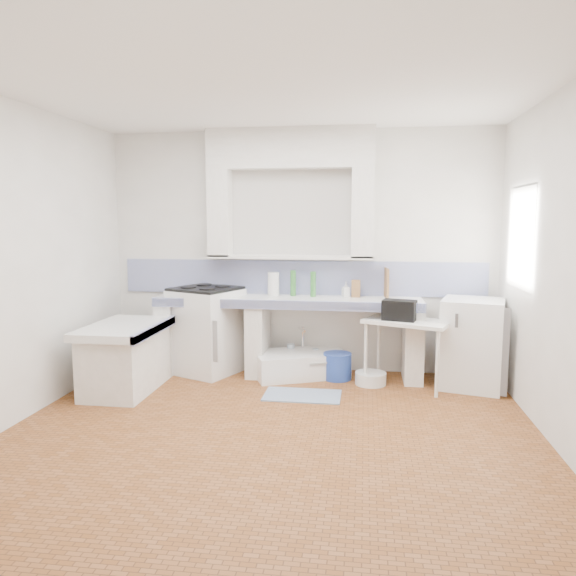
# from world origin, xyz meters

# --- Properties ---
(floor) EXTENTS (4.50, 4.50, 0.00)m
(floor) POSITION_xyz_m (0.00, 0.00, 0.00)
(floor) COLOR brown
(floor) RESTS_ON ground
(ceiling) EXTENTS (4.50, 4.50, 0.00)m
(ceiling) POSITION_xyz_m (0.00, 0.00, 2.80)
(ceiling) COLOR white
(ceiling) RESTS_ON ground
(wall_back) EXTENTS (4.50, 0.00, 4.50)m
(wall_back) POSITION_xyz_m (0.00, 2.00, 1.40)
(wall_back) COLOR white
(wall_back) RESTS_ON ground
(wall_front) EXTENTS (4.50, 0.00, 4.50)m
(wall_front) POSITION_xyz_m (0.00, -2.00, 1.40)
(wall_front) COLOR white
(wall_front) RESTS_ON ground
(wall_left) EXTENTS (0.00, 4.50, 4.50)m
(wall_left) POSITION_xyz_m (-2.25, 0.00, 1.40)
(wall_left) COLOR white
(wall_left) RESTS_ON ground
(wall_right) EXTENTS (0.00, 4.50, 4.50)m
(wall_right) POSITION_xyz_m (2.25, 0.00, 1.40)
(wall_right) COLOR white
(wall_right) RESTS_ON ground
(alcove_mass) EXTENTS (1.90, 0.25, 0.45)m
(alcove_mass) POSITION_xyz_m (-0.10, 1.88, 2.58)
(alcove_mass) COLOR white
(alcove_mass) RESTS_ON ground
(window_frame) EXTENTS (0.35, 0.86, 1.06)m
(window_frame) POSITION_xyz_m (2.42, 1.20, 1.60)
(window_frame) COLOR #3D2413
(window_frame) RESTS_ON ground
(lace_valance) EXTENTS (0.01, 0.84, 0.24)m
(lace_valance) POSITION_xyz_m (2.28, 1.20, 1.98)
(lace_valance) COLOR white
(lace_valance) RESTS_ON ground
(counter_slab) EXTENTS (3.00, 0.60, 0.08)m
(counter_slab) POSITION_xyz_m (-0.10, 1.70, 0.86)
(counter_slab) COLOR white
(counter_slab) RESTS_ON ground
(counter_lip) EXTENTS (3.00, 0.04, 0.10)m
(counter_lip) POSITION_xyz_m (-0.10, 1.42, 0.86)
(counter_lip) COLOR navy
(counter_lip) RESTS_ON ground
(counter_pier_left) EXTENTS (0.20, 0.55, 0.82)m
(counter_pier_left) POSITION_xyz_m (-1.50, 1.70, 0.41)
(counter_pier_left) COLOR white
(counter_pier_left) RESTS_ON ground
(counter_pier_mid) EXTENTS (0.20, 0.55, 0.82)m
(counter_pier_mid) POSITION_xyz_m (-0.45, 1.70, 0.41)
(counter_pier_mid) COLOR white
(counter_pier_mid) RESTS_ON ground
(counter_pier_right) EXTENTS (0.20, 0.55, 0.82)m
(counter_pier_right) POSITION_xyz_m (1.30, 1.70, 0.41)
(counter_pier_right) COLOR white
(counter_pier_right) RESTS_ON ground
(peninsula_top) EXTENTS (0.70, 1.10, 0.08)m
(peninsula_top) POSITION_xyz_m (-1.70, 0.90, 0.66)
(peninsula_top) COLOR white
(peninsula_top) RESTS_ON ground
(peninsula_base) EXTENTS (0.60, 1.00, 0.62)m
(peninsula_base) POSITION_xyz_m (-1.70, 0.90, 0.31)
(peninsula_base) COLOR white
(peninsula_base) RESTS_ON ground
(peninsula_lip) EXTENTS (0.04, 1.10, 0.10)m
(peninsula_lip) POSITION_xyz_m (-1.37, 0.90, 0.66)
(peninsula_lip) COLOR navy
(peninsula_lip) RESTS_ON ground
(backsplash) EXTENTS (4.27, 0.03, 0.40)m
(backsplash) POSITION_xyz_m (0.00, 1.99, 1.10)
(backsplash) COLOR navy
(backsplash) RESTS_ON ground
(stove) EXTENTS (0.89, 0.88, 0.97)m
(stove) POSITION_xyz_m (-1.06, 1.69, 0.49)
(stove) COLOR white
(stove) RESTS_ON ground
(sink) EXTENTS (1.17, 0.92, 0.25)m
(sink) POSITION_xyz_m (0.05, 1.68, 0.12)
(sink) COLOR white
(sink) RESTS_ON ground
(side_table) EXTENTS (0.99, 0.78, 0.04)m
(side_table) POSITION_xyz_m (1.21, 1.45, 0.36)
(side_table) COLOR white
(side_table) RESTS_ON ground
(fridge) EXTENTS (0.75, 0.75, 0.95)m
(fridge) POSITION_xyz_m (1.90, 1.53, 0.47)
(fridge) COLOR white
(fridge) RESTS_ON ground
(bucket_red) EXTENTS (0.34, 0.34, 0.27)m
(bucket_red) POSITION_xyz_m (-0.10, 1.57, 0.13)
(bucket_red) COLOR red
(bucket_red) RESTS_ON ground
(bucket_orange) EXTENTS (0.32, 0.32, 0.28)m
(bucket_orange) POSITION_xyz_m (0.14, 1.64, 0.14)
(bucket_orange) COLOR #C56723
(bucket_orange) RESTS_ON ground
(bucket_blue) EXTENTS (0.37, 0.37, 0.30)m
(bucket_blue) POSITION_xyz_m (0.47, 1.61, 0.15)
(bucket_blue) COLOR #2545AB
(bucket_blue) RESTS_ON ground
(basin_white) EXTENTS (0.42, 0.42, 0.13)m
(basin_white) POSITION_xyz_m (0.84, 1.47, 0.07)
(basin_white) COLOR white
(basin_white) RESTS_ON ground
(water_bottle_a) EXTENTS (0.09, 0.09, 0.33)m
(water_bottle_a) POSITION_xyz_m (-0.09, 1.85, 0.16)
(water_bottle_a) COLOR silver
(water_bottle_a) RESTS_ON ground
(water_bottle_b) EXTENTS (0.08, 0.08, 0.29)m
(water_bottle_b) POSITION_xyz_m (0.21, 1.82, 0.14)
(water_bottle_b) COLOR silver
(water_bottle_b) RESTS_ON ground
(black_bag) EXTENTS (0.38, 0.28, 0.21)m
(black_bag) POSITION_xyz_m (1.13, 1.42, 0.83)
(black_bag) COLOR black
(black_bag) RESTS_ON side_table
(green_bottle_a) EXTENTS (0.08, 0.08, 0.30)m
(green_bottle_a) POSITION_xyz_m (-0.06, 1.85, 1.05)
(green_bottle_a) COLOR #347732
(green_bottle_a) RESTS_ON counter_slab
(green_bottle_b) EXTENTS (0.08, 0.08, 0.29)m
(green_bottle_b) POSITION_xyz_m (0.17, 1.81, 1.05)
(green_bottle_b) COLOR #347732
(green_bottle_b) RESTS_ON counter_slab
(knife_block) EXTENTS (0.10, 0.08, 0.20)m
(knife_block) POSITION_xyz_m (0.66, 1.85, 1.00)
(knife_block) COLOR olive
(knife_block) RESTS_ON counter_slab
(cutting_board) EXTENTS (0.05, 0.25, 0.34)m
(cutting_board) POSITION_xyz_m (1.00, 1.85, 1.07)
(cutting_board) COLOR olive
(cutting_board) RESTS_ON counter_slab
(paper_towel) EXTENTS (0.15, 0.15, 0.27)m
(paper_towel) POSITION_xyz_m (-0.29, 1.85, 1.03)
(paper_towel) COLOR white
(paper_towel) RESTS_ON counter_slab
(soap_bottle) EXTENTS (0.10, 0.10, 0.17)m
(soap_bottle) POSITION_xyz_m (0.55, 1.85, 0.98)
(soap_bottle) COLOR white
(soap_bottle) RESTS_ON counter_slab
(rug) EXTENTS (0.78, 0.45, 0.01)m
(rug) POSITION_xyz_m (0.15, 0.97, 0.01)
(rug) COLOR #3A5485
(rug) RESTS_ON ground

